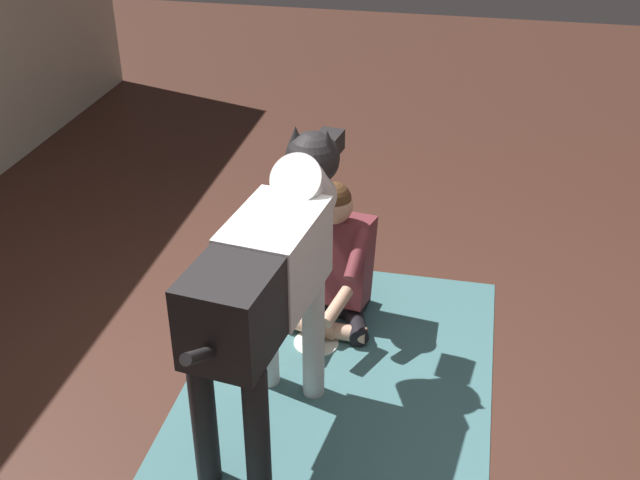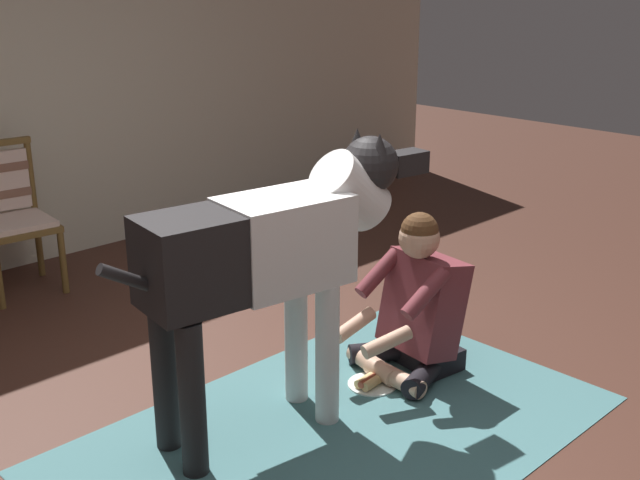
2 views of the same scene
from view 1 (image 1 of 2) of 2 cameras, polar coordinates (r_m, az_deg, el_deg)
ground_plane at (r=3.91m, az=-1.52°, el=-13.78°), size 16.03×16.03×0.00m
area_rug at (r=4.05m, az=1.01°, el=-11.72°), size 2.50×1.58×0.01m
person_sitting_on_floor at (r=4.43m, az=0.98°, el=-1.79°), size 0.70×0.57×0.87m
large_dog at (r=3.47m, az=-3.67°, el=-2.29°), size 1.66×0.47×1.33m
hot_dog_on_plate at (r=4.40m, az=-0.28°, el=-7.37°), size 0.25×0.25×0.06m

